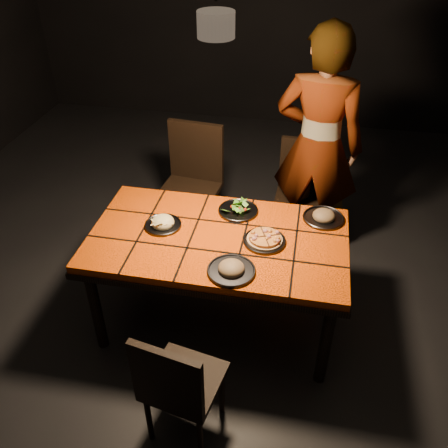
% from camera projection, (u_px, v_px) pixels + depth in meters
% --- Properties ---
extents(room_shell, '(6.04, 7.04, 3.08)m').
position_uv_depth(room_shell, '(217.00, 124.00, 2.51)').
color(room_shell, black).
rests_on(room_shell, ground).
extents(dining_table, '(1.62, 0.92, 0.75)m').
position_uv_depth(dining_table, '(218.00, 246.00, 3.00)').
color(dining_table, '#FA5207').
rests_on(dining_table, ground).
extents(chair_near, '(0.44, 0.44, 0.83)m').
position_uv_depth(chair_near, '(177.00, 384.00, 2.40)').
color(chair_near, black).
rests_on(chair_near, ground).
extents(chair_far_left, '(0.50, 0.50, 1.01)m').
position_uv_depth(chair_far_left, '(192.00, 177.00, 3.87)').
color(chair_far_left, black).
rests_on(chair_far_left, ground).
extents(chair_far_right, '(0.42, 0.42, 0.91)m').
position_uv_depth(chair_far_right, '(302.00, 188.00, 3.84)').
color(chair_far_right, black).
rests_on(chair_far_right, ground).
extents(diner, '(0.73, 0.54, 1.84)m').
position_uv_depth(diner, '(318.00, 147.00, 3.56)').
color(diner, brown).
rests_on(diner, ground).
extents(pendant_lamp, '(0.18, 0.18, 1.06)m').
position_uv_depth(pendant_lamp, '(216.00, 20.00, 2.20)').
color(pendant_lamp, black).
rests_on(pendant_lamp, room_shell).
extents(plate_pizza, '(0.28, 0.28, 0.04)m').
position_uv_depth(plate_pizza, '(265.00, 240.00, 2.89)').
color(plate_pizza, '#3A393E').
rests_on(plate_pizza, dining_table).
extents(plate_pasta, '(0.24, 0.24, 0.08)m').
position_uv_depth(plate_pasta, '(163.00, 223.00, 3.02)').
color(plate_pasta, '#3A393E').
rests_on(plate_pasta, dining_table).
extents(plate_salad, '(0.27, 0.27, 0.07)m').
position_uv_depth(plate_salad, '(238.00, 209.00, 3.15)').
color(plate_salad, '#3A393E').
rests_on(plate_salad, dining_table).
extents(plate_mushroom_a, '(0.28, 0.28, 0.09)m').
position_uv_depth(plate_mushroom_a, '(231.00, 269.00, 2.67)').
color(plate_mushroom_a, '#3A393E').
rests_on(plate_mushroom_a, dining_table).
extents(plate_mushroom_b, '(0.27, 0.27, 0.09)m').
position_uv_depth(plate_mushroom_b, '(324.00, 216.00, 3.08)').
color(plate_mushroom_b, '#3A393E').
rests_on(plate_mushroom_b, dining_table).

